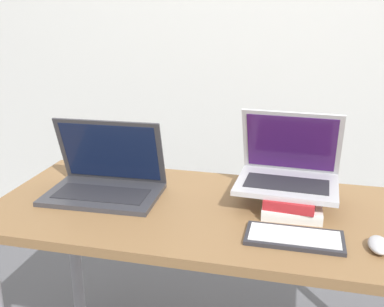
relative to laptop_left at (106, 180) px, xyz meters
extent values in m
cube|color=silver|center=(0.40, 1.20, 0.55)|extent=(8.00, 0.05, 2.70)
cube|color=brown|center=(0.40, -0.03, -0.07)|extent=(1.47, 0.64, 0.03)
cylinder|color=gray|center=(-0.27, 0.23, -0.44)|extent=(0.05, 0.05, 0.72)
cube|color=#333338|center=(0.00, -0.03, -0.04)|extent=(0.39, 0.26, 0.02)
cube|color=#232328|center=(0.00, -0.04, -0.03)|extent=(0.32, 0.14, 0.00)
cube|color=#333338|center=(0.00, 0.06, 0.08)|extent=(0.38, 0.10, 0.24)
cube|color=#0F1938|center=(0.00, 0.05, 0.08)|extent=(0.34, 0.08, 0.21)
cube|color=white|center=(0.63, 0.04, -0.03)|extent=(0.19, 0.26, 0.03)
cube|color=maroon|center=(0.63, 0.05, 0.00)|extent=(0.17, 0.28, 0.03)
cube|color=#B2B2B7|center=(0.61, 0.05, 0.02)|extent=(0.33, 0.26, 0.02)
cube|color=#232328|center=(0.61, 0.04, 0.03)|extent=(0.27, 0.14, 0.00)
cube|color=#B2B2B7|center=(0.61, 0.13, 0.14)|extent=(0.32, 0.12, 0.23)
cube|color=#381451|center=(0.61, 0.12, 0.14)|extent=(0.29, 0.10, 0.20)
cube|color=#28282D|center=(0.64, -0.18, -0.04)|extent=(0.27, 0.13, 0.01)
cube|color=silver|center=(0.64, -0.18, -0.04)|extent=(0.25, 0.10, 0.00)
ellipsoid|color=#B2B2B7|center=(0.86, -0.18, -0.04)|extent=(0.06, 0.10, 0.03)
camera|label=1|loc=(0.63, -1.32, 0.57)|focal=42.00mm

